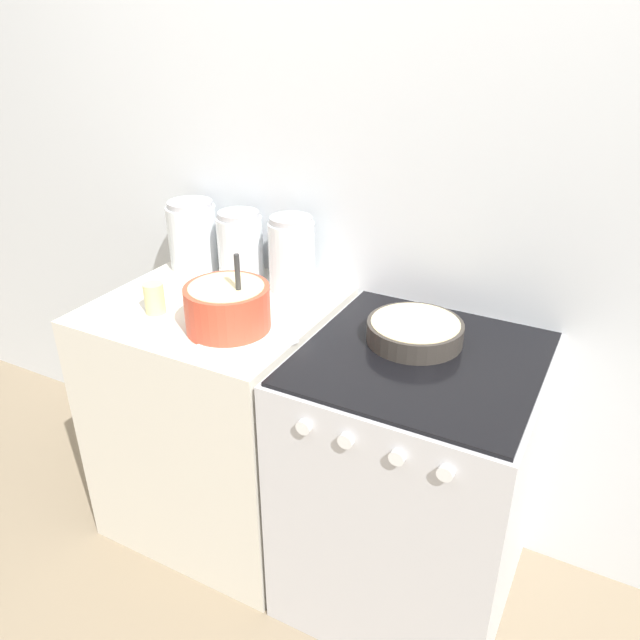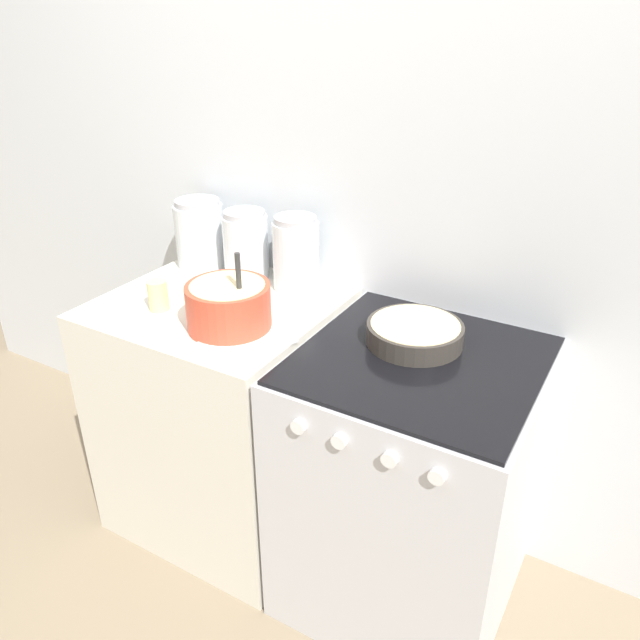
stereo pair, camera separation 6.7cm
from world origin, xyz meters
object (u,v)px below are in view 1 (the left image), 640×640
object	(u,v)px
baking_pan	(415,331)
storage_jar_right	(292,259)
stove	(411,479)
storage_jar_middle	(241,250)
storage_jar_left	(193,240)
mixing_bowl	(227,305)
tin_can	(154,298)

from	to	relation	value
baking_pan	storage_jar_right	bearing A→B (deg)	162.57
stove	storage_jar_middle	size ratio (longest dim) A/B	3.70
storage_jar_left	storage_jar_middle	bearing A→B (deg)	-0.00
stove	storage_jar_left	size ratio (longest dim) A/B	3.57
mixing_bowl	storage_jar_left	world-z (taller)	same
baking_pan	storage_jar_middle	size ratio (longest dim) A/B	1.16
stove	baking_pan	distance (m)	0.49
baking_pan	storage_jar_middle	xyz separation A→B (m)	(-0.71, 0.16, 0.07)
mixing_bowl	storage_jar_left	xyz separation A→B (m)	(-0.40, 0.35, 0.03)
stove	baking_pan	bearing A→B (deg)	124.68
tin_can	storage_jar_right	bearing A→B (deg)	51.47
storage_jar_middle	storage_jar_right	world-z (taller)	storage_jar_right
stove	storage_jar_middle	bearing A→B (deg)	163.20
storage_jar_left	storage_jar_right	size ratio (longest dim) A/B	0.98
storage_jar_left	tin_can	world-z (taller)	storage_jar_left
mixing_bowl	baking_pan	distance (m)	0.56
storage_jar_left	storage_jar_middle	world-z (taller)	storage_jar_left
storage_jar_right	tin_can	bearing A→B (deg)	-128.53
storage_jar_right	tin_can	size ratio (longest dim) A/B	2.58
storage_jar_right	tin_can	world-z (taller)	storage_jar_right
stove	storage_jar_right	bearing A→B (deg)	157.43
storage_jar_left	tin_can	xyz separation A→B (m)	(0.13, -0.37, -0.06)
stove	tin_can	bearing A→B (deg)	-170.89
mixing_bowl	storage_jar_middle	xyz separation A→B (m)	(-0.19, 0.35, 0.02)
stove	storage_jar_middle	xyz separation A→B (m)	(-0.76, 0.23, 0.55)
stove	mixing_bowl	xyz separation A→B (m)	(-0.57, -0.12, 0.53)
baking_pan	storage_jar_right	size ratio (longest dim) A/B	1.10
stove	tin_can	world-z (taller)	tin_can
stove	tin_can	size ratio (longest dim) A/B	9.06
stove	storage_jar_left	world-z (taller)	storage_jar_left
storage_jar_left	stove	bearing A→B (deg)	-13.33
mixing_bowl	tin_can	xyz separation A→B (m)	(-0.27, -0.01, -0.03)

